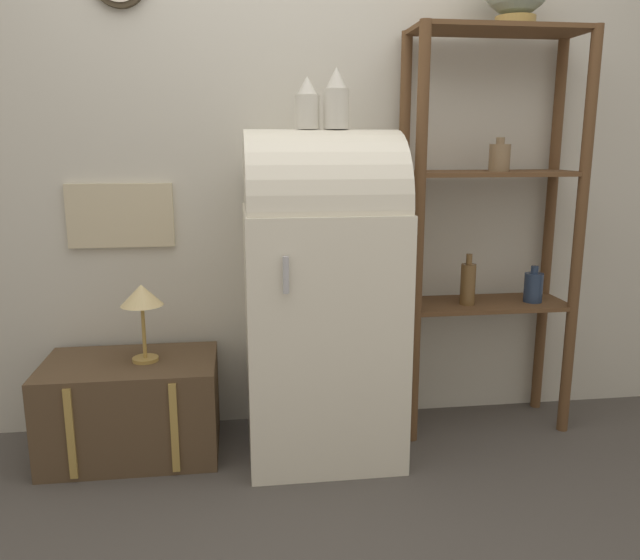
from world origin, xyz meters
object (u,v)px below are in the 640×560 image
refrigerator (321,289)px  vase_left (307,105)px  suitcase_trunk (132,407)px  vase_center (336,100)px  desk_lamp (142,300)px

refrigerator → vase_left: (-0.06, 0.01, 0.76)m
suitcase_trunk → vase_left: 1.50m
refrigerator → suitcase_trunk: bearing=176.8°
refrigerator → suitcase_trunk: size_ratio=1.90×
refrigerator → vase_left: vase_left is taller
vase_center → desk_lamp: size_ratio=0.72×
vase_center → desk_lamp: vase_center is taller
refrigerator → desk_lamp: (-0.76, 0.04, -0.03)m
suitcase_trunk → desk_lamp: bearing=-4.4°
vase_left → desk_lamp: bearing=177.7°
suitcase_trunk → vase_left: (0.77, -0.03, 1.28)m
vase_left → vase_center: (0.12, -0.02, 0.02)m
vase_left → desk_lamp: size_ratio=0.62×
vase_left → refrigerator: bearing=-12.6°
suitcase_trunk → vase_center: size_ratio=3.01×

